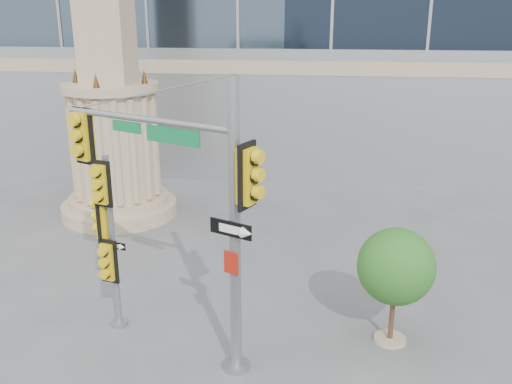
# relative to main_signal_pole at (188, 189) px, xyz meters

# --- Properties ---
(ground) EXTENTS (120.00, 120.00, 0.00)m
(ground) POSITION_rel_main_signal_pole_xyz_m (1.08, -0.17, -4.06)
(ground) COLOR #545456
(ground) RESTS_ON ground
(monument) EXTENTS (4.40, 4.40, 16.60)m
(monument) POSITION_rel_main_signal_pole_xyz_m (-4.92, 8.83, 1.46)
(monument) COLOR tan
(monument) RESTS_ON ground
(main_signal_pole) EXTENTS (4.74, 2.52, 6.55)m
(main_signal_pole) POSITION_rel_main_signal_pole_xyz_m (0.00, 0.00, 0.00)
(main_signal_pole) COLOR slate
(main_signal_pole) RESTS_ON ground
(secondary_signal_pole) EXTENTS (0.78, 0.70, 4.49)m
(secondary_signal_pole) POSITION_rel_main_signal_pole_xyz_m (-2.25, 0.88, -1.42)
(secondary_signal_pole) COLOR slate
(secondary_signal_pole) RESTS_ON ground
(street_tree) EXTENTS (1.87, 1.83, 2.91)m
(street_tree) POSITION_rel_main_signal_pole_xyz_m (4.68, 1.04, -2.14)
(street_tree) COLOR tan
(street_tree) RESTS_ON ground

